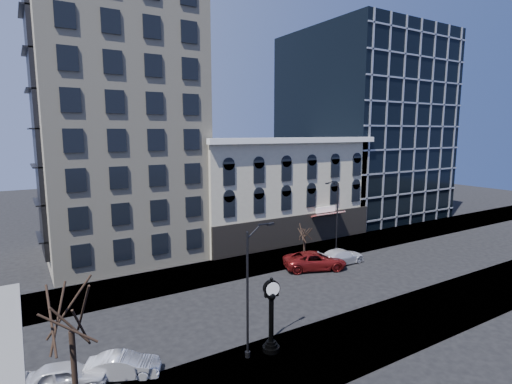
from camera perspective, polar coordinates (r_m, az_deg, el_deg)
ground at (r=32.25m, az=0.70°, el=-15.42°), size 160.00×160.00×0.00m
sidewalk_far at (r=38.75m, az=-5.72°, el=-11.15°), size 160.00×6.00×0.12m
sidewalk_near at (r=26.53m, az=10.59°, el=-21.07°), size 160.00×6.00×0.12m
cream_tower at (r=45.29m, az=-19.71°, el=15.97°), size 15.90×15.40×42.50m
victorian_row at (r=49.85m, az=2.69°, el=0.36°), size 22.60×11.19×12.50m
glass_office at (r=66.15m, az=14.89°, el=9.06°), size 20.00×20.15×28.00m
street_clock at (r=24.80m, az=2.19°, el=-17.55°), size 1.04×1.04×4.59m
street_lamp_near at (r=23.06m, az=-0.19°, el=-9.11°), size 2.02×0.70×7.94m
street_lamp_far at (r=43.61m, az=11.15°, el=-0.79°), size 2.05×0.63×7.98m
bare_tree_near at (r=18.77m, az=-25.08°, el=-14.74°), size 4.49×4.49×7.71m
bare_tree_far at (r=41.31m, az=6.96°, el=-5.41°), size 2.36×2.36×4.06m
car_near_a at (r=24.60m, az=-25.57°, el=-22.63°), size 4.42×2.68×1.41m
car_near_b at (r=24.51m, az=-18.46°, el=-22.49°), size 4.12×2.87×1.29m
car_far_a at (r=39.41m, az=8.41°, el=-9.66°), size 6.66×4.80×1.68m
car_far_b at (r=41.44m, az=12.09°, el=-8.98°), size 5.20×2.21×1.49m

